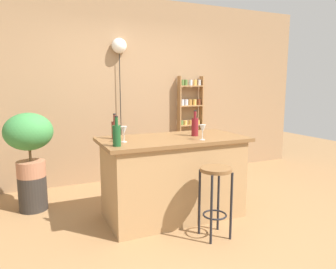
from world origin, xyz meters
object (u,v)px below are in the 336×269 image
bottle_olive_oil (195,126)px  wine_glass_center (203,129)px  plant_stool (33,193)px  bottle_vinegar (117,135)px  pendant_globe_light (119,48)px  bottle_soda_blue (115,129)px  spice_shelf (190,123)px  bar_stool (215,187)px  wine_glass_left (124,131)px  potted_plant (29,137)px

bottle_olive_oil → wine_glass_center: (-0.06, -0.27, 0.01)m
plant_stool → bottle_vinegar: size_ratio=1.42×
wine_glass_center → pendant_globe_light: pendant_globe_light is taller
bottle_soda_blue → bottle_olive_oil: (0.89, -0.18, 0.01)m
spice_shelf → wine_glass_center: (-0.80, -1.77, 0.17)m
bottle_olive_oil → spice_shelf: bearing=63.6°
bar_stool → bottle_vinegar: 1.07m
bar_stool → wine_glass_left: wine_glass_left is taller
plant_stool → bottle_vinegar: (0.77, -1.04, 0.81)m
bottle_soda_blue → bottle_vinegar: bearing=-102.0°
plant_stool → bottle_soda_blue: bottle_soda_blue is taller
bar_stool → spice_shelf: size_ratio=0.43×
bottle_vinegar → bottle_olive_oil: bearing=13.3°
bar_stool → potted_plant: bearing=138.0°
bar_stool → spice_shelf: spice_shelf is taller
wine_glass_center → pendant_globe_light: size_ratio=0.08×
bottle_soda_blue → pendant_globe_light: pendant_globe_light is taller
bottle_olive_oil → wine_glass_left: bottle_olive_oil is taller
wine_glass_left → plant_stool: bearing=136.1°
spice_shelf → pendant_globe_light: bearing=179.0°
plant_stool → potted_plant: (0.00, -0.00, 0.68)m
plant_stool → bottle_olive_oil: (1.75, -0.81, 0.81)m
spice_shelf → bottle_soda_blue: bearing=-140.9°
spice_shelf → wine_glass_center: 1.95m
wine_glass_left → pendant_globe_light: 1.92m
pendant_globe_light → potted_plant: bearing=-151.2°
spice_shelf → bottle_olive_oil: size_ratio=5.52×
bar_stool → wine_glass_center: (0.07, 0.38, 0.51)m
wine_glass_left → spice_shelf: bearing=44.1°
bottle_vinegar → bar_stool: bearing=-26.1°
bottle_olive_oil → pendant_globe_light: pendant_globe_light is taller
potted_plant → bottle_vinegar: bottle_vinegar is taller
wine_glass_left → potted_plant: bearing=136.1°
spice_shelf → pendant_globe_light: size_ratio=0.75×
wine_glass_left → wine_glass_center: same height
spice_shelf → bottle_olive_oil: (-0.75, -1.51, 0.16)m
bottle_olive_oil → pendant_globe_light: 1.89m
spice_shelf → wine_glass_left: spice_shelf is taller
bottle_soda_blue → wine_glass_center: (0.84, -0.44, 0.01)m
spice_shelf → plant_stool: bearing=-164.4°
bottle_soda_blue → potted_plant: bearing=143.4°
wine_glass_left → pendant_globe_light: bearing=75.5°
bottle_vinegar → potted_plant: bearing=126.4°
wine_glass_center → bottle_vinegar: bearing=177.8°
bar_stool → bottle_soda_blue: 1.23m
spice_shelf → bottle_soda_blue: 2.12m
bottle_soda_blue → spice_shelf: bearing=39.1°
plant_stool → wine_glass_center: bearing=-32.5°
bar_stool → wine_glass_left: (-0.73, 0.60, 0.51)m
bottle_vinegar → bottle_olive_oil: bottle_olive_oil is taller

